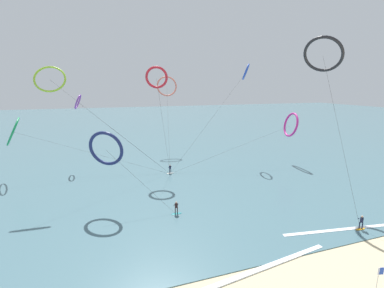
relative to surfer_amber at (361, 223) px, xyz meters
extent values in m
cube|color=#476B75|center=(-16.05, 98.17, -0.78)|extent=(400.00, 200.00, 0.08)
ellipsoid|color=orange|center=(0.00, -0.01, -0.71)|extent=(1.40, 0.40, 0.06)
cylinder|color=#191E38|center=(-0.10, 0.09, -0.28)|extent=(0.12, 0.12, 0.80)
cylinder|color=#191E38|center=(0.10, -0.11, -0.28)|extent=(0.12, 0.12, 0.80)
cube|color=#191E38|center=(0.00, -0.01, 0.43)|extent=(0.36, 0.37, 0.62)
sphere|color=tan|center=(0.00, -0.01, 0.85)|extent=(0.22, 0.22, 0.22)
cylinder|color=#191E38|center=(-0.15, 0.27, 0.48)|extent=(0.43, 0.41, 0.39)
cylinder|color=#191E38|center=(0.15, -0.05, 0.48)|extent=(0.43, 0.41, 0.39)
ellipsoid|color=teal|center=(-19.12, 10.38, -0.71)|extent=(1.40, 0.40, 0.06)
cylinder|color=black|center=(-19.26, 10.37, -0.28)|extent=(0.12, 0.12, 0.80)
cylinder|color=black|center=(-18.98, 10.39, -0.28)|extent=(0.12, 0.12, 0.80)
cube|color=black|center=(-19.12, 10.38, 0.43)|extent=(0.33, 0.22, 0.62)
sphere|color=tan|center=(-19.12, 10.38, 0.85)|extent=(0.22, 0.22, 0.22)
cylinder|color=black|center=(-19.34, 10.49, 0.48)|extent=(0.12, 0.51, 0.39)
cylinder|color=black|center=(-18.90, 10.52, 0.48)|extent=(0.12, 0.51, 0.39)
ellipsoid|color=silver|center=(-15.94, 26.55, -0.71)|extent=(1.40, 0.40, 0.06)
cylinder|color=#191E38|center=(-16.08, 26.54, -0.28)|extent=(0.12, 0.12, 0.80)
cylinder|color=#191E38|center=(-15.80, 26.55, -0.28)|extent=(0.12, 0.12, 0.80)
cube|color=#191E38|center=(-15.94, 26.55, 0.43)|extent=(0.33, 0.21, 0.62)
sphere|color=tan|center=(-15.94, 26.55, 0.85)|extent=(0.22, 0.22, 0.22)
cylinder|color=#191E38|center=(-16.16, 26.66, 0.48)|extent=(0.11, 0.50, 0.39)
cylinder|color=#191E38|center=(-15.72, 26.67, 0.48)|extent=(0.11, 0.50, 0.39)
torus|color=red|center=(-17.60, 28.73, 16.96)|extent=(4.30, 2.53, 4.05)
cylinder|color=#3F3F3F|center=(-16.77, 27.64, 7.96)|extent=(1.70, 2.22, 17.56)
torus|color=#2647B7|center=(2.64, 32.29, 18.44)|extent=(3.17, 3.86, 3.48)
cylinder|color=#3F3F3F|center=(-6.65, 29.42, 8.74)|extent=(18.60, 5.77, 19.13)
torus|color=#8CC62D|center=(-34.13, 23.39, 16.40)|extent=(4.48, 2.76, 3.84)
cylinder|color=#3F3F3F|center=(-25.03, 24.97, 7.72)|extent=(18.21, 3.18, 17.10)
torus|color=#EA7260|center=(-11.71, 45.94, 15.42)|extent=(5.17, 2.04, 4.98)
cylinder|color=#3F3F3F|center=(-13.82, 36.24, 7.22)|extent=(4.26, 19.41, 16.09)
torus|color=#CC288E|center=(10.19, 25.85, 7.46)|extent=(2.38, 5.39, 5.19)
cylinder|color=#3F3F3F|center=(-2.87, 26.20, 3.21)|extent=(26.13, 0.72, 8.09)
torus|color=black|center=(2.59, 10.94, 19.75)|extent=(5.48, 6.24, 4.79)
cylinder|color=#3F3F3F|center=(1.30, 5.46, 9.36)|extent=(2.62, 10.97, 20.37)
torus|color=navy|center=(-27.18, 15.29, 7.43)|extent=(4.82, 3.52, 4.81)
cylinder|color=#3F3F3F|center=(-23.15, 12.83, 3.20)|extent=(8.09, 4.93, 8.05)
torus|color=#199351|center=(-42.27, 32.88, 7.71)|extent=(3.49, 5.70, 4.90)
cylinder|color=#3F3F3F|center=(-29.10, 29.71, 3.38)|extent=(26.35, 6.36, 8.42)
torus|color=purple|center=(-31.87, 38.22, 12.35)|extent=(1.74, 3.25, 2.98)
cylinder|color=#3F3F3F|center=(-23.91, 32.38, 5.70)|extent=(15.96, 11.70, 13.05)
cylinder|color=silver|center=(-8.03, -7.89, 0.51)|extent=(0.06, 0.06, 2.66)
cube|color=#2647B7|center=(-7.81, -7.89, 1.49)|extent=(0.43, 0.14, 0.60)
cube|color=white|center=(-15.28, -2.32, -0.76)|extent=(16.88, 2.77, 0.12)
cube|color=white|center=(-2.17, 0.62, -0.76)|extent=(14.25, 2.63, 0.12)
camera|label=1|loc=(-27.22, -20.17, 15.33)|focal=24.83mm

